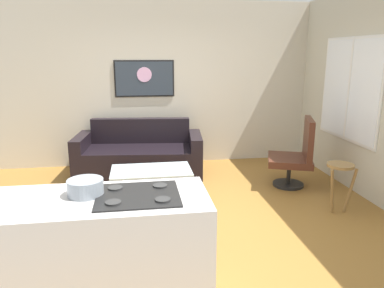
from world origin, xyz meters
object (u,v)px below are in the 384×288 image
(coffee_table, at_px, (151,172))
(armchair, at_px, (296,155))
(wall_painting, at_px, (144,79))
(bar_stool, at_px, (340,175))
(couch, at_px, (140,156))
(mixing_bowl, at_px, (85,188))

(coffee_table, relative_size, armchair, 1.04)
(armchair, xyz_separation_m, wall_painting, (-2.14, 1.50, 1.03))
(bar_stool, bearing_deg, couch, 142.44)
(armchair, height_order, wall_painting, wall_painting)
(bar_stool, distance_m, wall_painting, 3.49)
(bar_stool, bearing_deg, mixing_bowl, -154.59)
(bar_stool, bearing_deg, armchair, 99.23)
(armchair, height_order, mixing_bowl, mixing_bowl)
(couch, relative_size, bar_stool, 3.38)
(coffee_table, height_order, bar_stool, bar_stool)
(coffee_table, distance_m, bar_stool, 2.41)
(armchair, bearing_deg, mixing_bowl, -139.78)
(armchair, height_order, bar_stool, armchair)
(coffee_table, bearing_deg, mixing_bowl, -104.57)
(couch, bearing_deg, mixing_bowl, -97.24)
(armchair, bearing_deg, coffee_table, -176.12)
(coffee_table, height_order, wall_painting, wall_painting)
(couch, xyz_separation_m, wall_painting, (0.13, 0.56, 1.21))
(couch, distance_m, coffee_table, 1.10)
(coffee_table, height_order, armchair, armchair)
(wall_painting, bearing_deg, couch, -102.90)
(mixing_bowl, relative_size, wall_painting, 0.26)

